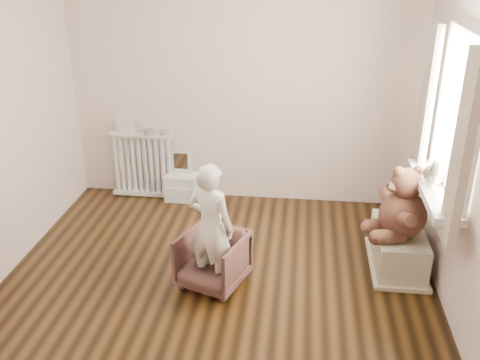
# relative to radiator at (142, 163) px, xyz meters

# --- Properties ---
(floor) EXTENTS (3.60, 3.60, 0.01)m
(floor) POSITION_rel_radiator_xyz_m (1.08, -1.68, -0.39)
(floor) COLOR black
(floor) RESTS_ON ground
(back_wall) EXTENTS (3.60, 0.02, 2.60)m
(back_wall) POSITION_rel_radiator_xyz_m (1.08, 0.12, 0.91)
(back_wall) COLOR white
(back_wall) RESTS_ON ground
(front_wall) EXTENTS (3.60, 0.02, 2.60)m
(front_wall) POSITION_rel_radiator_xyz_m (1.08, -3.48, 0.91)
(front_wall) COLOR white
(front_wall) RESTS_ON ground
(right_wall) EXTENTS (0.02, 3.60, 2.60)m
(right_wall) POSITION_rel_radiator_xyz_m (2.88, -1.68, 0.91)
(right_wall) COLOR white
(right_wall) RESTS_ON ground
(window) EXTENTS (0.03, 0.90, 1.10)m
(window) POSITION_rel_radiator_xyz_m (2.84, -1.38, 1.06)
(window) COLOR white
(window) RESTS_ON right_wall
(window_sill) EXTENTS (0.22, 1.10, 0.06)m
(window_sill) POSITION_rel_radiator_xyz_m (2.75, -1.38, 0.48)
(window_sill) COLOR silver
(window_sill) RESTS_ON right_wall
(curtain_left) EXTENTS (0.06, 0.26, 1.30)m
(curtain_left) POSITION_rel_radiator_xyz_m (2.73, -1.95, 1.00)
(curtain_left) COLOR #B9A992
(curtain_left) RESTS_ON right_wall
(curtain_right) EXTENTS (0.06, 0.26, 1.30)m
(curtain_right) POSITION_rel_radiator_xyz_m (2.73, -0.81, 1.00)
(curtain_right) COLOR #B9A992
(curtain_right) RESTS_ON right_wall
(radiator) EXTENTS (0.69, 0.13, 0.73)m
(radiator) POSITION_rel_radiator_xyz_m (0.00, 0.00, 0.00)
(radiator) COLOR silver
(radiator) RESTS_ON floor
(paper_doll) EXTENTS (0.19, 0.02, 0.31)m
(paper_doll) POSITION_rel_radiator_xyz_m (-0.15, 0.00, 0.50)
(paper_doll) COLOR beige
(paper_doll) RESTS_ON radiator
(tin_a) EXTENTS (0.09, 0.09, 0.05)m
(tin_a) POSITION_rel_radiator_xyz_m (0.10, 0.00, 0.37)
(tin_a) COLOR #A59E8C
(tin_a) RESTS_ON radiator
(tin_b) EXTENTS (0.09, 0.09, 0.05)m
(tin_b) POSITION_rel_radiator_xyz_m (0.27, 0.00, 0.37)
(tin_b) COLOR #A59E8C
(tin_b) RESTS_ON radiator
(toy_vanity) EXTENTS (0.34, 0.24, 0.53)m
(toy_vanity) POSITION_rel_radiator_xyz_m (0.43, -0.03, -0.11)
(toy_vanity) COLOR silver
(toy_vanity) RESTS_ON floor
(armchair) EXTENTS (0.64, 0.65, 0.46)m
(armchair) POSITION_rel_radiator_xyz_m (1.05, -1.58, -0.16)
(armchair) COLOR #502F29
(armchair) RESTS_ON floor
(child) EXTENTS (0.46, 0.38, 1.08)m
(child) POSITION_rel_radiator_xyz_m (1.05, -1.63, 0.17)
(child) COLOR white
(child) RESTS_ON armchair
(toy_bench) EXTENTS (0.40, 0.76, 0.36)m
(toy_bench) POSITION_rel_radiator_xyz_m (2.60, -1.11, -0.19)
(toy_bench) COLOR #B9B292
(toy_bench) RESTS_ON floor
(teddy_bear) EXTENTS (0.59, 0.50, 0.62)m
(teddy_bear) POSITION_rel_radiator_xyz_m (2.57, -1.22, 0.28)
(teddy_bear) COLOR #3E2117
(teddy_bear) RESTS_ON toy_bench
(plush_cat) EXTENTS (0.20, 0.29, 0.23)m
(plush_cat) POSITION_rel_radiator_xyz_m (2.74, -1.35, 0.61)
(plush_cat) COLOR #676358
(plush_cat) RESTS_ON window_sill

